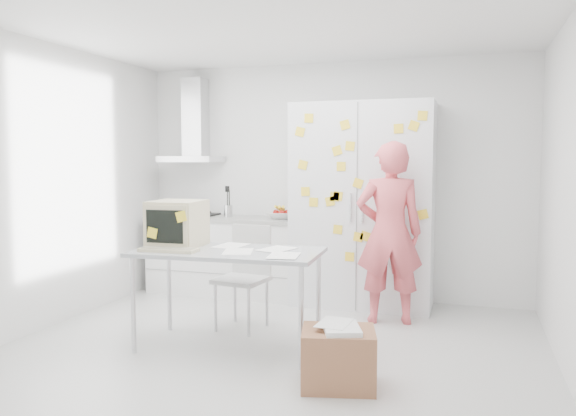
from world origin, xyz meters
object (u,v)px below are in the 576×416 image
(person, at_px, (389,233))
(cardboard_box, at_px, (338,357))
(desk, at_px, (195,236))
(chair, at_px, (245,270))

(person, xyz_separation_m, cardboard_box, (-0.12, -1.68, -0.67))
(person, relative_size, desk, 1.11)
(person, relative_size, chair, 1.83)
(desk, distance_m, cardboard_box, 1.66)
(chair, bearing_deg, person, 31.17)
(person, height_order, desk, person)
(desk, bearing_deg, person, 33.94)
(person, distance_m, chair, 1.44)
(person, height_order, chair, person)
(person, bearing_deg, desk, 22.47)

